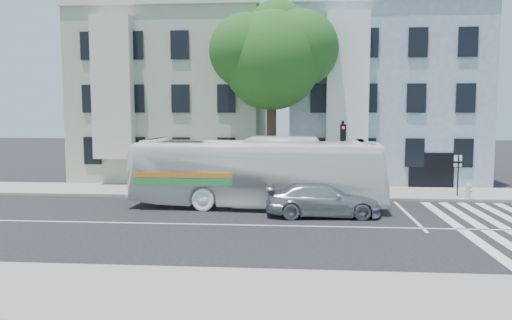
# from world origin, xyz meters

# --- Properties ---
(ground) EXTENTS (120.00, 120.00, 0.00)m
(ground) POSITION_xyz_m (0.00, 0.00, 0.00)
(ground) COLOR black
(ground) RESTS_ON ground
(sidewalk_far) EXTENTS (80.00, 4.00, 0.15)m
(sidewalk_far) POSITION_xyz_m (0.00, 8.00, 0.07)
(sidewalk_far) COLOR gray
(sidewalk_far) RESTS_ON ground
(sidewalk_near) EXTENTS (80.00, 4.00, 0.15)m
(sidewalk_near) POSITION_xyz_m (0.00, -8.00, 0.07)
(sidewalk_near) COLOR gray
(sidewalk_near) RESTS_ON ground
(building_left) EXTENTS (12.00, 10.00, 11.00)m
(building_left) POSITION_xyz_m (-7.00, 15.00, 5.50)
(building_left) COLOR #A4AF92
(building_left) RESTS_ON ground
(building_right) EXTENTS (12.00, 10.00, 11.00)m
(building_right) POSITION_xyz_m (7.00, 15.00, 5.50)
(building_right) COLOR #8799A1
(building_right) RESTS_ON ground
(street_tree) EXTENTS (7.30, 5.90, 11.10)m
(street_tree) POSITION_xyz_m (0.06, 8.74, 7.83)
(street_tree) COLOR #2D2116
(street_tree) RESTS_ON ground
(bus) EXTENTS (3.63, 12.44, 3.42)m
(bus) POSITION_xyz_m (-0.45, 3.85, 1.71)
(bus) COLOR white
(bus) RESTS_ON ground
(sedan) EXTENTS (2.36, 5.19, 1.47)m
(sedan) POSITION_xyz_m (2.62, 2.04, 0.74)
(sedan) COLOR #AEB0B5
(sedan) RESTS_ON ground
(hedge) EXTENTS (8.39, 3.21, 0.70)m
(hedge) POSITION_xyz_m (-3.04, 6.30, 0.50)
(hedge) COLOR #22541B
(hedge) RESTS_ON sidewalk_far
(traffic_signal) EXTENTS (0.44, 0.53, 4.16)m
(traffic_signal) POSITION_xyz_m (3.81, 5.94, 2.68)
(traffic_signal) COLOR black
(traffic_signal) RESTS_ON ground
(fire_hydrant) EXTENTS (0.44, 0.31, 0.78)m
(fire_hydrant) POSITION_xyz_m (10.34, 6.30, 0.55)
(fire_hydrant) COLOR #BAB9B5
(fire_hydrant) RESTS_ON sidewalk_far
(far_sign_pole) EXTENTS (0.42, 0.17, 2.34)m
(far_sign_pole) POSITION_xyz_m (10.01, 7.06, 1.65)
(far_sign_pole) COLOR black
(far_sign_pole) RESTS_ON sidewalk_far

